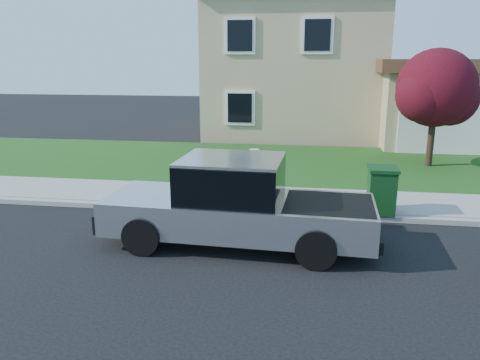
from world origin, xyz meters
name	(u,v)px	position (x,y,z in m)	size (l,w,h in m)	color
ground	(258,267)	(0.00, 0.00, 0.00)	(80.00, 80.00, 0.00)	black
curb	(313,215)	(1.00, 2.90, 0.06)	(40.00, 0.20, 0.12)	gray
sidewalk	(313,201)	(1.00, 4.00, 0.07)	(40.00, 2.00, 0.15)	gray
lawn	(313,165)	(1.00, 8.50, 0.05)	(40.00, 7.00, 0.10)	#113D11
house	(322,69)	(1.31, 16.38, 3.17)	(14.00, 11.30, 6.85)	tan
pickup_truck	(237,205)	(-0.53, 1.01, 0.83)	(5.50, 2.21, 1.78)	black
woman	(254,189)	(-0.34, 2.22, 0.82)	(0.67, 0.55, 1.73)	tan
ornamental_tree	(437,92)	(4.95, 8.73, 2.60)	(2.85, 2.57, 3.91)	black
trash_bin	(382,190)	(2.54, 3.10, 0.70)	(0.67, 0.77, 1.08)	#0E3414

